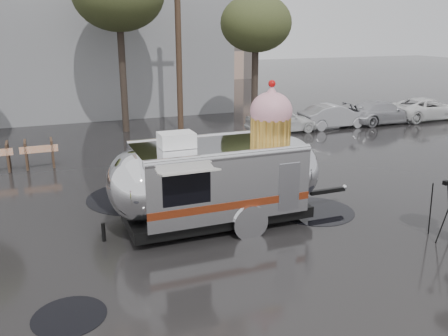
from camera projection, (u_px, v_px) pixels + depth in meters
name	position (u px, v px, depth m)	size (l,w,h in m)	color
ground	(256.00, 272.00, 9.97)	(120.00, 120.00, 0.00)	black
puddles	(178.00, 205.00, 13.69)	(8.53, 7.85, 0.01)	black
utility_pole	(178.00, 34.00, 22.00)	(1.60, 0.28, 9.00)	#473323
tree_right	(256.00, 24.00, 22.21)	(3.36, 3.36, 6.42)	#382D26
parked_cars	(363.00, 111.00, 24.59)	(13.20, 1.90, 1.50)	silver
airstream_trailer	(220.00, 175.00, 12.07)	(6.96, 2.63, 3.75)	silver
tripod	(443.00, 205.00, 11.30)	(0.56, 0.62, 1.49)	black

